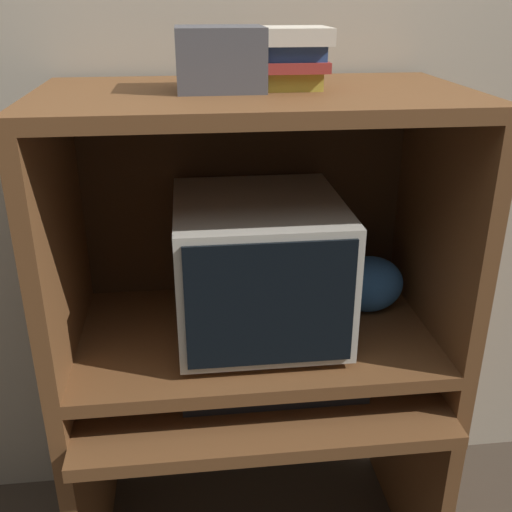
# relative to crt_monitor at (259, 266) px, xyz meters

# --- Properties ---
(wall_back) EXTENTS (6.00, 0.06, 2.60)m
(wall_back) POSITION_rel_crt_monitor_xyz_m (-0.01, 0.34, 0.34)
(wall_back) COLOR #B2A893
(wall_back) RESTS_ON ground_plane
(desk_base) EXTENTS (1.02, 0.64, 0.65)m
(desk_base) POSITION_rel_crt_monitor_xyz_m (-0.01, -0.05, -0.53)
(desk_base) COLOR brown
(desk_base) RESTS_ON ground_plane
(desk_monitor_shelf) EXTENTS (1.02, 0.57, 0.12)m
(desk_monitor_shelf) POSITION_rel_crt_monitor_xyz_m (-0.01, -0.00, -0.22)
(desk_monitor_shelf) COLOR brown
(desk_monitor_shelf) RESTS_ON desk_base
(hutch_upper) EXTENTS (1.02, 0.57, 0.64)m
(hutch_upper) POSITION_rel_crt_monitor_xyz_m (-0.01, 0.03, 0.23)
(hutch_upper) COLOR brown
(hutch_upper) RESTS_ON desk_monitor_shelf
(crt_monitor) EXTENTS (0.42, 0.47, 0.36)m
(crt_monitor) POSITION_rel_crt_monitor_xyz_m (0.00, 0.00, 0.00)
(crt_monitor) COLOR beige
(crt_monitor) RESTS_ON desk_monitor_shelf
(keyboard) EXTENTS (0.47, 0.14, 0.03)m
(keyboard) POSITION_rel_crt_monitor_xyz_m (0.02, -0.14, -0.30)
(keyboard) COLOR black
(keyboard) RESTS_ON desk_base
(mouse) EXTENTS (0.07, 0.05, 0.03)m
(mouse) POSITION_rel_crt_monitor_xyz_m (0.31, -0.14, -0.29)
(mouse) COLOR #B7B7B7
(mouse) RESTS_ON desk_base
(snack_bag) EXTENTS (0.20, 0.15, 0.16)m
(snack_bag) POSITION_rel_crt_monitor_xyz_m (0.33, 0.07, -0.11)
(snack_bag) COLOR #336BB7
(snack_bag) RESTS_ON desk_monitor_shelf
(book_stack) EXTENTS (0.19, 0.15, 0.14)m
(book_stack) POSITION_rel_crt_monitor_xyz_m (0.06, 0.00, 0.52)
(book_stack) COLOR gold
(book_stack) RESTS_ON hutch_upper
(storage_box) EXTENTS (0.20, 0.17, 0.14)m
(storage_box) POSITION_rel_crt_monitor_xyz_m (-0.09, 0.00, 0.52)
(storage_box) COLOR #4C4C51
(storage_box) RESTS_ON hutch_upper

